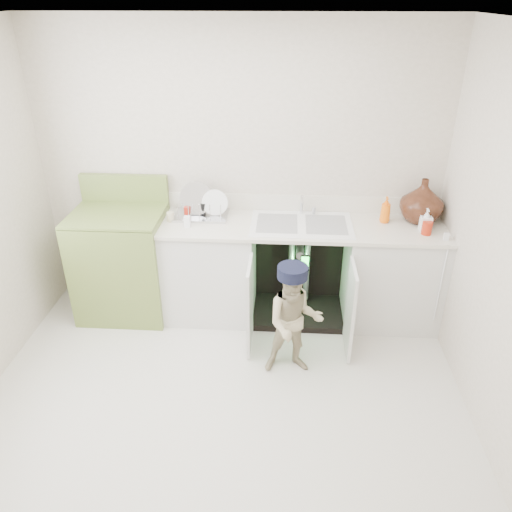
% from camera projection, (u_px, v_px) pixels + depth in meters
% --- Properties ---
extents(ground, '(3.50, 3.50, 0.00)m').
position_uv_depth(ground, '(222.00, 406.00, 3.58)').
color(ground, beige).
rests_on(ground, ground).
extents(room_shell, '(6.00, 5.50, 1.26)m').
position_uv_depth(room_shell, '(215.00, 252.00, 2.99)').
color(room_shell, beige).
rests_on(room_shell, ground).
extents(counter_run, '(2.44, 1.02, 1.27)m').
position_uv_depth(counter_run, '(305.00, 267.00, 4.39)').
color(counter_run, silver).
rests_on(counter_run, ground).
extents(avocado_stove, '(0.78, 0.65, 1.21)m').
position_uv_depth(avocado_stove, '(123.00, 261.00, 4.45)').
color(avocado_stove, olive).
rests_on(avocado_stove, ground).
extents(repair_worker, '(0.47, 0.62, 0.91)m').
position_uv_depth(repair_worker, '(294.00, 320.00, 3.72)').
color(repair_worker, '#BFAE89').
rests_on(repair_worker, ground).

